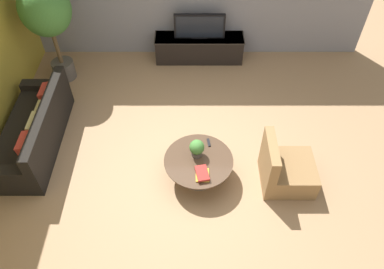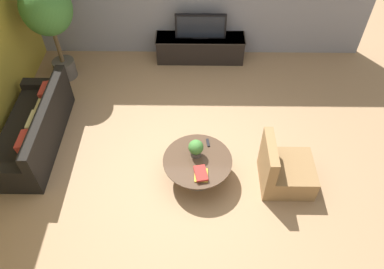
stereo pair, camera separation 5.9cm
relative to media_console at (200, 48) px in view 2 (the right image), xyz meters
name	(u,v)px [view 2 (the right image)]	position (x,y,z in m)	size (l,w,h in m)	color
ground_plane	(186,166)	(-0.23, -2.94, -0.28)	(24.00, 24.00, 0.00)	#9E7A56
media_console	(200,48)	(0.00, 0.00, 0.00)	(1.87, 0.50, 0.55)	black
television	(201,26)	(0.00, 0.00, 0.52)	(1.03, 0.13, 0.52)	black
coffee_table	(197,165)	(-0.05, -3.14, 0.00)	(1.07, 1.07, 0.41)	#756656
couch_by_wall	(35,130)	(-2.80, -2.44, 0.01)	(0.84, 2.18, 0.84)	black
armchair_wicker	(284,171)	(1.29, -3.23, -0.01)	(0.80, 0.76, 0.86)	olive
potted_palm_tall	(48,13)	(-2.76, -0.61, 1.14)	(0.92, 0.92, 2.04)	#514C47
potted_plant_tabletop	(196,148)	(-0.08, -3.03, 0.28)	(0.23, 0.23, 0.30)	#514C47
book_stack	(201,174)	(0.00, -3.43, 0.15)	(0.22, 0.31, 0.06)	gold
remote_black	(208,143)	(0.11, -2.79, 0.13)	(0.04, 0.16, 0.02)	black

